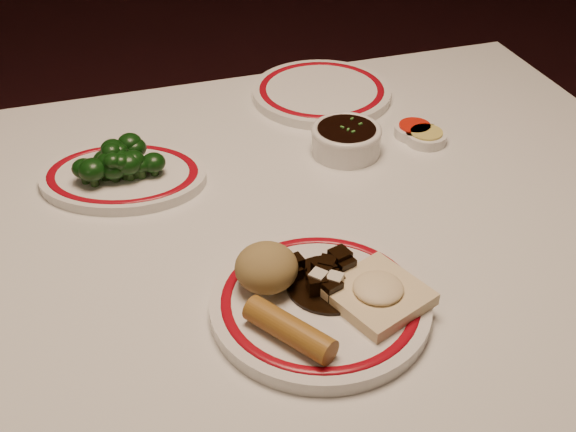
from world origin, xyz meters
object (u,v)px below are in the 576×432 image
Objects in this scene: broccoli_pile at (118,161)px; dining_table at (278,278)px; rice_mound at (266,268)px; fried_wonton at (378,293)px; broccoli_plate at (123,176)px; main_plate at (320,304)px; stirfry_heap at (326,277)px; spring_roll at (290,329)px; soy_bowl at (346,141)px.

dining_table is at bearing -41.30° from broccoli_pile.
rice_mound is 0.32m from broccoli_pile.
broccoli_pile reaches higher than fried_wonton.
broccoli_pile is at bearing -120.81° from broccoli_plate.
rice_mound is at bearing -66.50° from broccoli_plate.
broccoli_plate is (-0.13, 0.29, -0.03)m from rice_mound.
main_plate is at bearing -90.13° from dining_table.
stirfry_heap is 0.79× the size of broccoli_pile.
spring_roll is 1.06× the size of stirfry_heap.
spring_roll is 0.41m from broccoli_plate.
soy_bowl is at bearing -2.62° from broccoli_pile.
spring_roll is at bearing -136.97° from main_plate.
rice_mound reaches higher than soy_bowl.
broccoli_plate is at bearing 118.05° from main_plate.
fried_wonton is (0.11, -0.06, -0.02)m from rice_mound.
fried_wonton is 0.06m from stirfry_heap.
broccoli_pile is (-0.18, 0.16, 0.13)m from dining_table.
spring_roll is 0.40m from broccoli_pile.
main_plate is 0.96× the size of broccoli_plate.
stirfry_heap reaches higher than fried_wonton.
stirfry_heap is at bearing 13.46° from spring_roll.
broccoli_plate is (-0.18, 0.17, 0.10)m from dining_table.
spring_roll is (-0.00, -0.09, -0.01)m from rice_mound.
fried_wonton is at bearing -55.38° from broccoli_pile.
fried_wonton is 0.43m from broccoli_pile.
spring_roll reaches higher than main_plate.
soy_bowl reaches higher than main_plate.
fried_wonton is 0.43m from broccoli_plate.
main_plate is 0.38m from broccoli_pile.
stirfry_heap reaches higher than broccoli_plate.
soy_bowl is (0.21, 0.36, -0.01)m from spring_roll.
broccoli_plate is (-0.18, 0.34, -0.00)m from main_plate.
spring_roll reaches higher than fried_wonton.
broccoli_pile is at bearing 114.50° from rice_mound.
main_plate is at bearing 9.96° from spring_roll.
main_plate is 2.10× the size of broccoli_pile.
broccoli_pile is (-0.00, -0.01, 0.03)m from broccoli_plate.
dining_table is at bearing 43.41° from spring_roll.
dining_table is 4.27× the size of broccoli_plate.
dining_table is 16.51× the size of rice_mound.
broccoli_pile is (-0.24, 0.35, 0.01)m from fried_wonton.
soy_bowl is (0.15, 0.15, 0.11)m from dining_table.
spring_roll is 0.38× the size of broccoli_plate.
rice_mound reaches higher than spring_roll.
soy_bowl is (0.15, 0.31, 0.01)m from main_plate.
soy_bowl reaches higher than dining_table.
stirfry_heap is at bearing -16.36° from rice_mound.
broccoli_pile reaches higher than main_plate.
fried_wonton is 1.24× the size of stirfry_heap.
dining_table is 0.19m from rice_mound.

